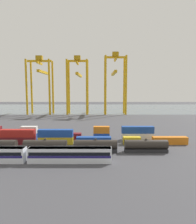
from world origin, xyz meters
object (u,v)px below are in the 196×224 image
object	(u,v)px
passenger_train	(26,154)
gantry_crane_west	(40,79)
freight_tank_row	(70,146)
shipping_container_7	(131,140)
shipping_container_4	(55,140)
shipping_container_8	(169,140)
gantry_crane_central	(78,79)
shipping_container_13	(29,137)
shipping_container_15	(65,137)
gantry_crane_east	(114,77)
shipping_container_2	(17,140)
shipping_container_6	(93,140)

from	to	relation	value
passenger_train	gantry_crane_west	xyz separation A→B (m)	(-26.70, 112.88, 25.49)
freight_tank_row	shipping_container_7	distance (m)	22.33
shipping_container_4	shipping_container_8	xyz separation A→B (m)	(40.02, 0.00, 0.00)
passenger_train	gantry_crane_central	bearing A→B (deg)	88.62
passenger_train	gantry_crane_west	distance (m)	118.76
shipping_container_13	shipping_container_15	distance (m)	13.74
gantry_crane_west	gantry_crane_east	distance (m)	58.91
shipping_container_15	gantry_crane_central	bearing A→B (deg)	92.28
shipping_container_7	shipping_container_8	distance (m)	13.34
shipping_container_7	shipping_container_15	distance (m)	25.05
gantry_crane_west	shipping_container_4	bearing A→B (deg)	-72.08
shipping_container_2	shipping_container_8	size ratio (longest dim) A/B	1.00
freight_tank_row	shipping_container_15	distance (m)	16.08
shipping_container_15	passenger_train	bearing A→B (deg)	-104.53
shipping_container_4	shipping_container_7	bearing A→B (deg)	0.00
freight_tank_row	gantry_crane_west	size ratio (longest dim) A/B	1.31
shipping_container_6	shipping_container_13	xyz separation A→B (m)	(-24.69, 6.17, 0.00)
freight_tank_row	gantry_crane_east	world-z (taller)	gantry_crane_east
shipping_container_4	gantry_crane_west	distance (m)	102.95
shipping_container_2	shipping_container_7	distance (m)	40.02
shipping_container_6	shipping_container_7	bearing A→B (deg)	0.00
passenger_train	shipping_container_6	size ratio (longest dim) A/B	3.68
freight_tank_row	gantry_crane_central	world-z (taller)	gantry_crane_central
shipping_container_4	gantry_crane_west	xyz separation A→B (m)	(-30.62, 94.70, 26.33)
shipping_container_6	shipping_container_8	size ratio (longest dim) A/B	1.00
passenger_train	shipping_container_2	world-z (taller)	passenger_train
gantry_crane_central	gantry_crane_east	world-z (taller)	gantry_crane_east
shipping_container_2	shipping_container_4	bearing A→B (deg)	0.00
shipping_container_8	shipping_container_7	bearing A→B (deg)	180.00
shipping_container_2	shipping_container_15	world-z (taller)	same
shipping_container_15	shipping_container_7	bearing A→B (deg)	-14.26
shipping_container_15	freight_tank_row	bearing A→B (deg)	-75.49
shipping_container_15	shipping_container_8	bearing A→B (deg)	-9.32
shipping_container_15	shipping_container_2	bearing A→B (deg)	-158.58
shipping_container_2	gantry_crane_east	bearing A→B (deg)	66.44
shipping_container_15	gantry_crane_east	distance (m)	96.92
shipping_container_13	shipping_container_6	bearing A→B (deg)	-14.04
shipping_container_7	shipping_container_2	bearing A→B (deg)	180.00
shipping_container_4	shipping_container_6	xyz separation A→B (m)	(13.34, 0.00, 0.00)
shipping_container_2	gantry_crane_west	size ratio (longest dim) A/B	0.27
shipping_container_8	shipping_container_13	xyz separation A→B (m)	(-51.36, 6.17, 0.00)
shipping_container_2	gantry_crane_east	size ratio (longest dim) A/B	0.25
freight_tank_row	shipping_container_6	bearing A→B (deg)	53.58
shipping_container_15	gantry_crane_central	world-z (taller)	gantry_crane_central
shipping_container_2	shipping_container_6	bearing A→B (deg)	0.00
shipping_container_6	shipping_container_8	xyz separation A→B (m)	(26.68, 0.00, 0.00)
freight_tank_row	gantry_crane_east	distance (m)	110.39
shipping_container_2	gantry_crane_central	distance (m)	99.87
gantry_crane_central	shipping_container_13	bearing A→B (deg)	-96.49
freight_tank_row	shipping_container_4	bearing A→B (deg)	124.38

